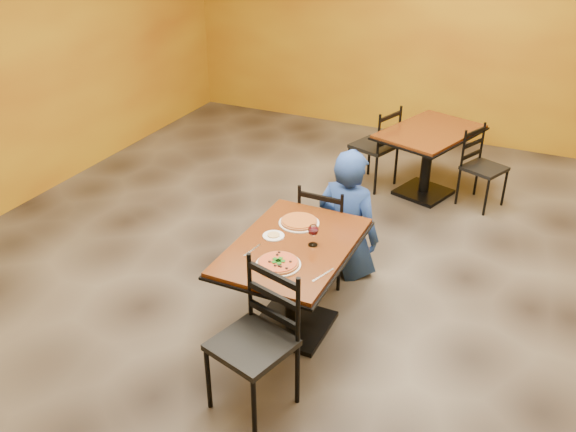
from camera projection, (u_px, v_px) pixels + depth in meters
The scene contains 18 objects.
floor at pixel (317, 292), 5.16m from camera, with size 7.00×8.00×0.01m, color black.
wall_back at pixel (444, 23), 7.62m from camera, with size 7.00×0.01×3.00m, color gold.
table_main at pixel (293, 266), 4.50m from camera, with size 0.83×1.23×0.75m.
table_second at pixel (428, 147), 6.53m from camera, with size 1.09×1.33×0.75m.
chair_main_near at pixel (252, 346), 3.82m from camera, with size 0.45×0.45×0.99m, color black, non-canonical shape.
chair_main_far at pixel (328, 229), 5.19m from camera, with size 0.41×0.41×0.90m, color black, non-canonical shape.
chair_second_left at pixel (374, 146), 6.79m from camera, with size 0.42×0.42×0.93m, color black, non-canonical shape.
chair_second_right at pixel (484, 169), 6.36m from camera, with size 0.38×0.38×0.84m, color black, non-canonical shape.
diner at pixel (349, 212), 5.20m from camera, with size 0.58×0.38×1.15m, color navy.
plate_main at pixel (278, 265), 4.16m from camera, with size 0.31×0.31×0.01m, color white.
pizza_main at pixel (278, 263), 4.15m from camera, with size 0.28×0.28×0.02m, color maroon.
plate_far at pixel (299, 223), 4.66m from camera, with size 0.31×0.31×0.01m, color white.
pizza_far at pixel (299, 221), 4.66m from camera, with size 0.28×0.28×0.02m, color #BA7823.
side_plate at pixel (274, 236), 4.49m from camera, with size 0.16×0.16×0.01m, color white.
dip at pixel (274, 235), 4.49m from camera, with size 0.09×0.09×0.01m, color tan.
wine_glass at pixel (313, 234), 4.35m from camera, with size 0.08×0.08×0.18m, color white, non-canonical shape.
fork at pixel (252, 250), 4.33m from camera, with size 0.01×0.19×0.00m, color silver.
knife at pixel (323, 275), 4.05m from camera, with size 0.01×0.21×0.00m, color silver.
Camera 1 is at (1.56, -3.93, 3.04)m, focal length 38.17 mm.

